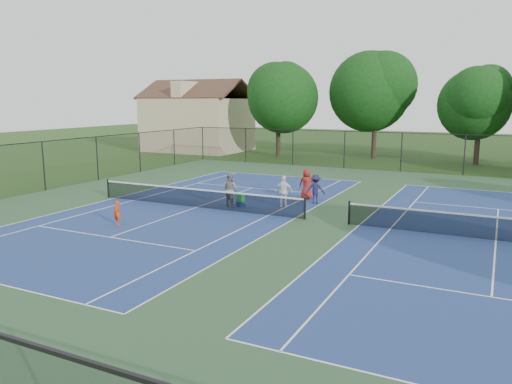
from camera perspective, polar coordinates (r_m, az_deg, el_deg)
The scene contains 16 objects.
ground at distance 22.99m, azimuth 8.03°, elevation -3.40°, with size 140.00×140.00×0.00m, color #234716.
court_pad at distance 22.99m, azimuth 8.03°, elevation -3.39°, with size 36.00×36.00×0.01m, color #2C4E2F.
tennis_court_left at distance 25.95m, azimuth -6.79°, elevation -1.55°, with size 12.00×23.83×1.07m.
tennis_court_right at distance 21.90m, azimuth 25.75°, elevation -4.80°, with size 12.00×23.83×1.07m.
perimeter_fence at distance 22.66m, azimuth 8.14°, elevation 0.53°, with size 36.08×36.08×3.02m.
tree_back_a at distance 49.43m, azimuth 2.60°, elevation 11.13°, with size 6.80×6.80×9.15m.
tree_back_b at distance 48.49m, azimuth 13.58°, elevation 11.53°, with size 7.60×7.60×10.03m.
tree_back_c at distance 46.27m, azimuth 24.30°, elevation 9.58°, with size 6.00×6.00×8.40m.
clapboard_house at distance 55.12m, azimuth -6.65°, elevation 7.94°, with size 10.80×8.10×7.65m.
child_player at distance 22.89m, azimuth -15.59°, elevation -2.33°, with size 0.40×0.26×1.11m, color #D1410D.
instructor at distance 25.89m, azimuth -2.95°, elevation 0.26°, with size 0.86×0.67×1.78m, color gray.
bystander_a at distance 25.70m, azimuth 3.21°, elevation 0.05°, with size 0.97×0.41×1.66m, color white.
bystander_b at distance 26.81m, azimuth 6.82°, elevation 0.33°, with size 1.01×0.58×1.56m, color #1C1B3B.
bystander_c at distance 27.91m, azimuth 5.80°, elevation 0.92°, with size 0.84×0.55×1.73m, color maroon.
ball_crate at distance 25.96m, azimuth -1.76°, elevation -1.38°, with size 0.39×0.32×0.28m, color #164399.
ball_hopper at distance 25.89m, azimuth -1.77°, elevation -0.65°, with size 0.34×0.28×0.39m, color green.
Camera 1 is at (6.92, -21.23, 5.48)m, focal length 35.00 mm.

